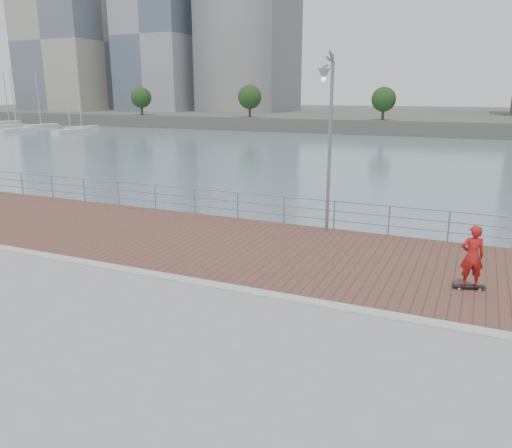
% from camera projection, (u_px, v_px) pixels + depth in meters
% --- Properties ---
extents(water, '(400.00, 400.00, 0.00)m').
position_uv_depth(water, '(227.00, 355.00, 13.89)').
color(water, slate).
rests_on(water, ground).
extents(seawall, '(40.00, 24.00, 2.00)m').
position_uv_depth(seawall, '(101.00, 432.00, 9.23)').
color(seawall, gray).
rests_on(seawall, ground).
extents(brick_lane, '(40.00, 6.80, 0.02)m').
position_uv_depth(brick_lane, '(276.00, 250.00, 16.56)').
color(brick_lane, brown).
rests_on(brick_lane, seawall).
extents(curb, '(40.00, 0.40, 0.06)m').
position_uv_depth(curb, '(225.00, 287.00, 13.38)').
color(curb, '#B7B5AD').
rests_on(curb, seawall).
extents(far_shore, '(320.00, 95.00, 2.50)m').
position_uv_depth(far_shore, '(458.00, 117.00, 121.60)').
color(far_shore, '#4C5142').
rests_on(far_shore, ground).
extents(guardrail, '(39.06, 0.06, 1.13)m').
position_uv_depth(guardrail, '(309.00, 209.00, 19.38)').
color(guardrail, '#8C9EA8').
rests_on(guardrail, brick_lane).
extents(street_lamp, '(0.45, 1.31, 6.17)m').
position_uv_depth(street_lamp, '(327.00, 113.00, 17.24)').
color(street_lamp, gray).
rests_on(street_lamp, brick_lane).
extents(skateboard, '(0.85, 0.45, 0.10)m').
position_uv_depth(skateboard, '(469.00, 286.00, 13.26)').
color(skateboard, black).
rests_on(skateboard, brick_lane).
extents(skateboarder, '(0.70, 0.56, 1.67)m').
position_uv_depth(skateboarder, '(472.00, 256.00, 13.04)').
color(skateboarder, '#B41B18').
rests_on(skateboarder, skateboard).
extents(marina, '(34.76, 26.86, 11.13)m').
position_uv_depth(marina, '(15.00, 127.00, 98.92)').
color(marina, silver).
rests_on(marina, water).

